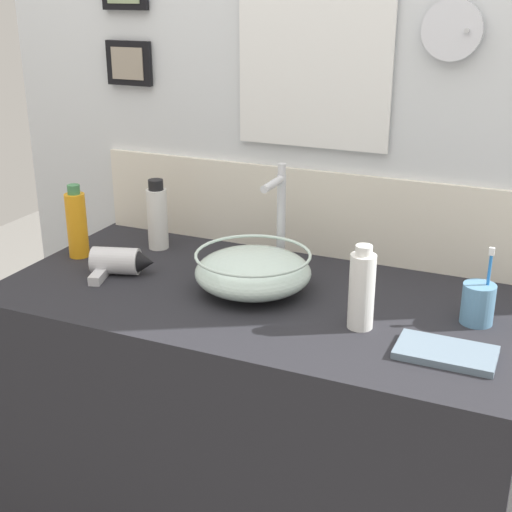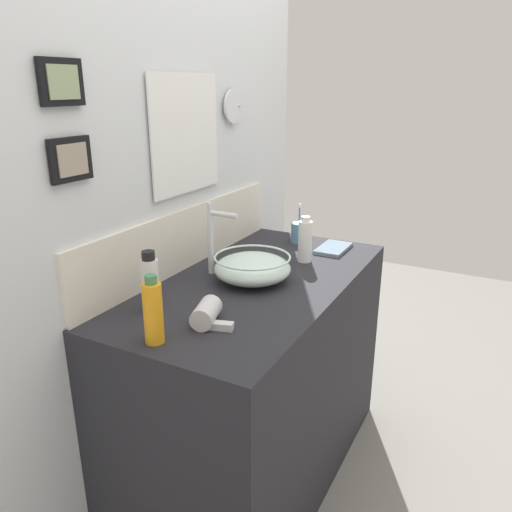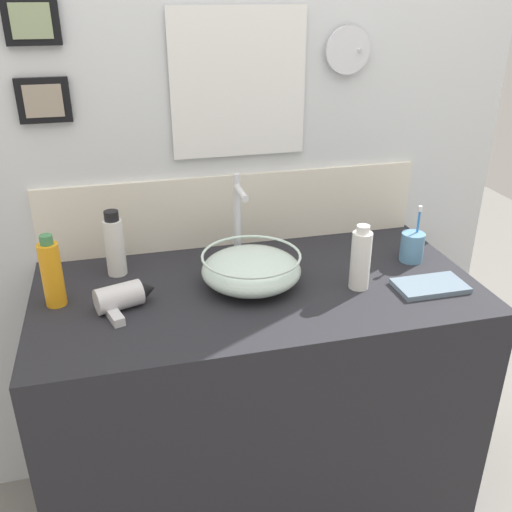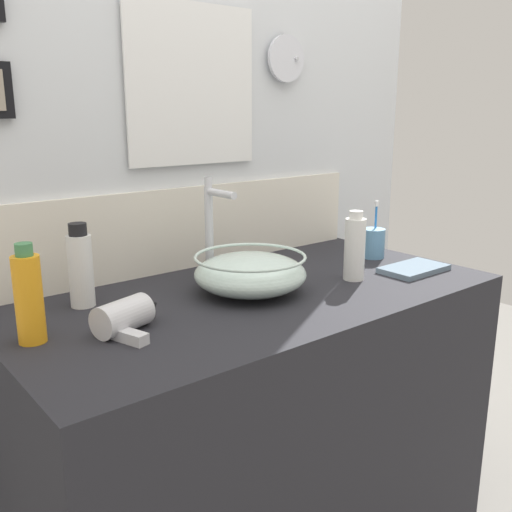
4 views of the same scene
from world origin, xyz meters
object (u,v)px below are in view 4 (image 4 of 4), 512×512
at_px(glass_bowl_sink, 250,273).
at_px(toothbrush_cup, 373,243).
at_px(hair_drier, 129,315).
at_px(lotion_bottle, 81,268).
at_px(soap_dispenser, 29,297).
at_px(faucet, 212,221).
at_px(shampoo_bottle, 355,248).
at_px(hand_towel, 414,269).

bearing_deg(glass_bowl_sink, toothbrush_cup, 4.31).
xyz_separation_m(glass_bowl_sink, hair_drier, (-0.37, -0.04, -0.02)).
xyz_separation_m(hair_drier, lotion_bottle, (-0.01, 0.22, 0.06)).
bearing_deg(soap_dispenser, faucet, 14.81).
bearing_deg(lotion_bottle, faucet, -0.65).
bearing_deg(shampoo_bottle, glass_bowl_sink, 163.85).
bearing_deg(lotion_bottle, shampoo_bottle, -21.08).
bearing_deg(glass_bowl_sink, soap_dispenser, 177.33).
relative_size(glass_bowl_sink, hand_towel, 1.43).
xyz_separation_m(faucet, hair_drier, (-0.37, -0.21, -0.13)).
relative_size(glass_bowl_sink, lotion_bottle, 1.42).
bearing_deg(glass_bowl_sink, lotion_bottle, 155.22).
bearing_deg(shampoo_bottle, hair_drier, 175.99).
bearing_deg(faucet, hair_drier, -150.01).
height_order(lotion_bottle, hand_towel, lotion_bottle).
relative_size(hair_drier, toothbrush_cup, 0.98).
distance_m(faucet, lotion_bottle, 0.39).
bearing_deg(faucet, hand_towel, -32.18).
xyz_separation_m(toothbrush_cup, lotion_bottle, (-0.93, 0.14, 0.05)).
xyz_separation_m(hair_drier, hand_towel, (0.88, -0.11, -0.03)).
bearing_deg(shampoo_bottle, lotion_bottle, 158.92).
xyz_separation_m(faucet, toothbrush_cup, (0.55, -0.13, -0.12)).
distance_m(glass_bowl_sink, faucet, 0.21).
bearing_deg(hand_towel, soap_dispenser, 170.78).
bearing_deg(lotion_bottle, glass_bowl_sink, -24.78).
distance_m(toothbrush_cup, lotion_bottle, 0.94).
bearing_deg(hand_towel, hair_drier, 173.14).
xyz_separation_m(faucet, lotion_bottle, (-0.39, 0.00, -0.07)).
relative_size(faucet, hand_towel, 1.41).
relative_size(toothbrush_cup, shampoo_bottle, 0.93).
xyz_separation_m(glass_bowl_sink, shampoo_bottle, (0.31, -0.09, 0.04)).
height_order(faucet, hair_drier, faucet).
bearing_deg(glass_bowl_sink, shampoo_bottle, -16.15).
xyz_separation_m(hair_drier, soap_dispenser, (-0.19, 0.07, 0.06)).
height_order(hair_drier, lotion_bottle, lotion_bottle).
xyz_separation_m(hair_drier, toothbrush_cup, (0.92, 0.08, 0.01)).
bearing_deg(faucet, lotion_bottle, 179.35).
xyz_separation_m(shampoo_bottle, lotion_bottle, (-0.69, 0.27, 0.00)).
bearing_deg(faucet, toothbrush_cup, -13.64).
xyz_separation_m(soap_dispenser, shampoo_bottle, (0.86, -0.11, -0.00)).
distance_m(soap_dispenser, lotion_bottle, 0.23).
relative_size(faucet, shampoo_bottle, 1.47).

